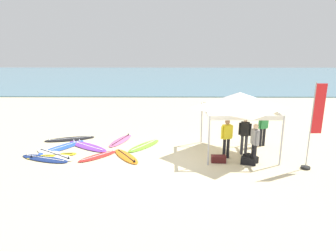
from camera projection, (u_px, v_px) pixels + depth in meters
name	position (u px, v px, depth m)	size (l,w,h in m)	color
ground_plane	(185.00, 160.00, 12.73)	(80.00, 80.00, 0.00)	beige
sea	(175.00, 77.00, 45.00)	(80.00, 36.00, 0.10)	#568499
canopy_tent	(239.00, 101.00, 12.94)	(3.01, 3.01, 2.75)	#B7B7BC
surfboard_lime	(144.00, 146.00, 14.39)	(1.71, 2.15, 0.19)	#7AD12D
surfboard_black	(70.00, 139.00, 15.42)	(2.54, 1.39, 0.19)	black
surfboard_orange	(126.00, 156.00, 13.02)	(1.58, 2.06, 0.19)	orange
surfboard_purple	(87.00, 146.00, 14.32)	(2.48, 2.09, 0.19)	purple
surfboard_yellow	(52.00, 156.00, 13.07)	(2.10, 1.15, 0.19)	yellow
surfboard_red	(98.00, 156.00, 13.04)	(1.68, 1.71, 0.19)	red
surfboard_pink	(121.00, 140.00, 15.18)	(1.21, 2.21, 0.19)	pink
surfboard_blue	(62.00, 147.00, 14.18)	(1.97, 2.44, 0.19)	blue
surfboard_navy	(45.00, 159.00, 12.76)	(2.43, 1.40, 0.19)	navy
surfboard_white	(55.00, 154.00, 13.24)	(2.40, 1.96, 0.19)	white
person_yellow	(227.00, 136.00, 12.67)	(0.53, 0.32, 1.71)	black
person_green	(263.00, 126.00, 14.22)	(0.52, 0.33, 1.71)	black
person_grey	(255.00, 141.00, 11.96)	(0.27, 0.54, 1.71)	black
person_black	(245.00, 133.00, 13.10)	(0.52, 0.34, 1.71)	#383842
banner_flag	(313.00, 130.00, 11.41)	(0.60, 0.36, 3.40)	#99999E
gear_bag_near_tent	(218.00, 159.00, 12.44)	(0.60, 0.32, 0.28)	#4C1919
gear_bag_by_pole	(248.00, 161.00, 12.23)	(0.60, 0.32, 0.28)	black
gear_bag_on_sand	(251.00, 158.00, 12.49)	(0.60, 0.32, 0.28)	black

